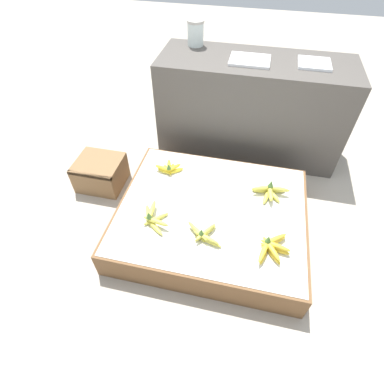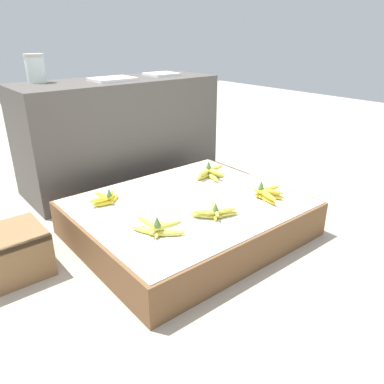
# 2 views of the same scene
# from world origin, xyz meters

# --- Properties ---
(ground_plane) EXTENTS (10.00, 10.00, 0.00)m
(ground_plane) POSITION_xyz_m (0.00, 0.00, 0.00)
(ground_plane) COLOR #A89E8E
(display_platform) EXTENTS (1.16, 0.98, 0.20)m
(display_platform) POSITION_xyz_m (0.00, 0.00, 0.10)
(display_platform) COLOR brown
(display_platform) RESTS_ON ground_plane
(back_vendor_table) EXTENTS (1.40, 0.52, 0.75)m
(back_vendor_table) POSITION_xyz_m (0.13, 0.93, 0.37)
(back_vendor_table) COLOR #4C4742
(back_vendor_table) RESTS_ON ground_plane
(wooden_crate) EXTENTS (0.33, 0.29, 0.21)m
(wooden_crate) POSITION_xyz_m (-0.88, 0.23, 0.11)
(wooden_crate) COLOR olive
(wooden_crate) RESTS_ON ground_plane
(banana_bunch_front_left) EXTENTS (0.20, 0.23, 0.10)m
(banana_bunch_front_left) POSITION_xyz_m (-0.32, -0.18, 0.23)
(banana_bunch_front_left) COLOR gold
(banana_bunch_front_left) RESTS_ON display_platform
(banana_bunch_front_midleft) EXTENTS (0.23, 0.16, 0.09)m
(banana_bunch_front_midleft) POSITION_xyz_m (-0.01, -0.23, 0.22)
(banana_bunch_front_midleft) COLOR gold
(banana_bunch_front_midleft) RESTS_ON display_platform
(banana_bunch_front_midright) EXTENTS (0.18, 0.23, 0.10)m
(banana_bunch_front_midright) POSITION_xyz_m (0.37, -0.23, 0.23)
(banana_bunch_front_midright) COLOR gold
(banana_bunch_front_midright) RESTS_ON display_platform
(banana_bunch_middle_left) EXTENTS (0.20, 0.14, 0.09)m
(banana_bunch_middle_left) POSITION_xyz_m (-0.35, 0.27, 0.22)
(banana_bunch_middle_left) COLOR yellow
(banana_bunch_middle_left) RESTS_ON display_platform
(banana_bunch_middle_midright) EXTENTS (0.24, 0.17, 0.11)m
(banana_bunch_middle_midright) POSITION_xyz_m (0.34, 0.19, 0.23)
(banana_bunch_middle_midright) COLOR gold
(banana_bunch_middle_midright) RESTS_ON display_platform
(glass_jar) EXTENTS (0.13, 0.13, 0.17)m
(glass_jar) POSITION_xyz_m (-0.35, 1.09, 0.84)
(glass_jar) COLOR silver
(glass_jar) RESTS_ON back_vendor_table
(foam_tray_white) EXTENTS (0.27, 0.22, 0.02)m
(foam_tray_white) POSITION_xyz_m (0.08, 0.89, 0.76)
(foam_tray_white) COLOR white
(foam_tray_white) RESTS_ON back_vendor_table
(foam_tray_dark) EXTENTS (0.21, 0.20, 0.02)m
(foam_tray_dark) POSITION_xyz_m (0.51, 0.94, 0.76)
(foam_tray_dark) COLOR white
(foam_tray_dark) RESTS_ON back_vendor_table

